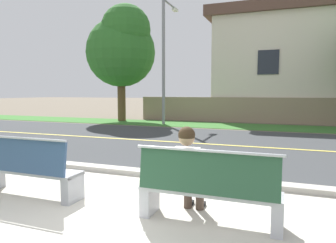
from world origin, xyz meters
name	(u,v)px	position (x,y,z in m)	size (l,w,h in m)	color
ground_plane	(215,138)	(0.00, 8.00, 0.00)	(140.00, 140.00, 0.00)	#665B4C
sidewalk_pavement	(103,212)	(0.00, 0.40, 0.01)	(44.00, 3.60, 0.01)	beige
curb_edge	(156,174)	(0.00, 2.35, 0.06)	(44.00, 0.30, 0.11)	#ADA89E
street_asphalt	(205,144)	(0.00, 6.50, 0.00)	(52.00, 8.00, 0.01)	#383A3D
road_centre_line	(205,144)	(0.00, 6.50, 0.01)	(48.00, 0.14, 0.01)	#E0CC4C
far_verge_grass	(232,126)	(0.00, 12.18, 0.01)	(48.00, 2.80, 0.02)	#38702D
bench_left	(27,170)	(-1.49, 0.51, 0.46)	(1.82, 0.48, 1.01)	#9EA0A8
bench_right	(208,190)	(1.49, 0.51, 0.46)	(1.82, 0.48, 1.01)	silver
seated_person_white	(188,168)	(1.18, 0.68, 0.68)	(0.52, 0.68, 1.25)	#47382D
streetlamp	(165,52)	(-3.53, 12.00, 3.79)	(0.24, 2.10, 6.59)	gray
shade_tree_far_left	(122,47)	(-6.43, 12.68, 4.28)	(3.99, 3.99, 6.59)	brown
garden_wall	(250,110)	(0.64, 14.39, 0.70)	(13.00, 0.36, 1.40)	gray
house_across_street	(315,65)	(4.08, 17.59, 3.34)	(12.26, 6.91, 6.59)	beige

